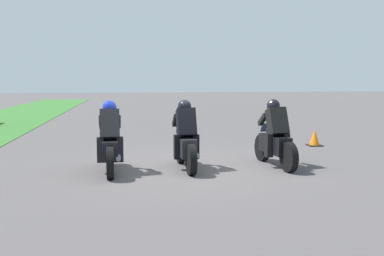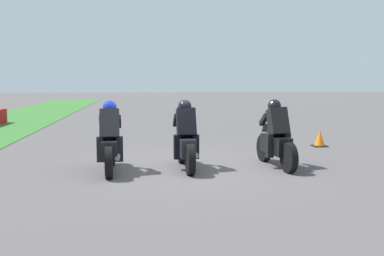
% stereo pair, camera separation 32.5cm
% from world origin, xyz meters
% --- Properties ---
extents(ground_plane, '(120.00, 120.00, 0.00)m').
position_xyz_m(ground_plane, '(0.00, 0.00, 0.00)').
color(ground_plane, '#534D4E').
extents(rider_lane_a, '(2.04, 0.57, 1.51)m').
position_xyz_m(rider_lane_a, '(-0.09, -1.95, 0.62)').
color(rider_lane_a, black).
rests_on(rider_lane_a, ground_plane).
extents(rider_lane_b, '(2.04, 0.55, 1.51)m').
position_xyz_m(rider_lane_b, '(-0.08, 0.07, 0.62)').
color(rider_lane_b, black).
rests_on(rider_lane_b, ground_plane).
extents(rider_lane_c, '(2.04, 0.54, 1.51)m').
position_xyz_m(rider_lane_c, '(-0.23, 1.69, 0.62)').
color(rider_lane_c, black).
rests_on(rider_lane_c, ground_plane).
extents(traffic_cone, '(0.40, 0.40, 0.48)m').
position_xyz_m(traffic_cone, '(2.81, -4.14, 0.22)').
color(traffic_cone, black).
rests_on(traffic_cone, ground_plane).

